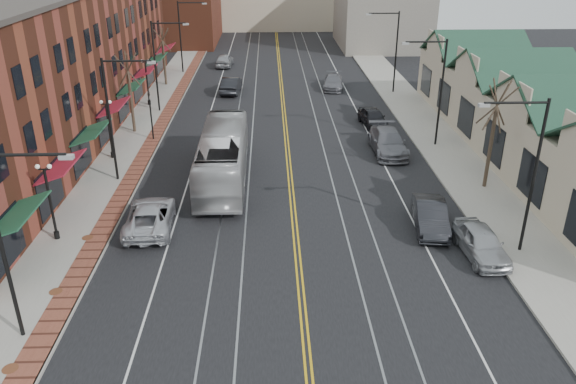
{
  "coord_description": "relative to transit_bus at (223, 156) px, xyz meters",
  "views": [
    {
      "loc": [
        -1.34,
        -18.67,
        14.97
      ],
      "look_at": [
        -0.37,
        9.49,
        2.0
      ],
      "focal_mm": 35.0,
      "sensor_mm": 36.0,
      "label": 1
    }
  ],
  "objects": [
    {
      "name": "lamppost_l_2",
      "position": [
        -8.37,
        4.07,
        0.5
      ],
      "size": [
        0.84,
        0.28,
        4.27
      ],
      "color": "black",
      "rests_on": "sidewalk_left"
    },
    {
      "name": "streetlight_r_0",
      "position": [
        15.47,
        -9.93,
        3.32
      ],
      "size": [
        3.33,
        0.25,
        8.0
      ],
      "color": "black",
      "rests_on": "sidewalk_right"
    },
    {
      "name": "manhole_near",
      "position": [
        -6.77,
        -17.93,
        -1.55
      ],
      "size": [
        0.6,
        0.6,
        0.02
      ],
      "primitive_type": "cylinder",
      "color": "#592D19",
      "rests_on": "sidewalk_left"
    },
    {
      "name": "tree_left_near",
      "position": [
        -8.07,
        10.07,
        1.81
      ],
      "size": [
        1.78,
        1.37,
        6.48
      ],
      "color": "#382B21",
      "rests_on": "sidewalk_left"
    },
    {
      "name": "distant_car_left",
      "position": [
        -0.82,
        22.76,
        -0.88
      ],
      "size": [
        2.15,
        5.13,
        1.65
      ],
      "primitive_type": "imported",
      "rotation": [
        0.0,
        0.0,
        3.06
      ],
      "color": "black",
      "rests_on": "ground"
    },
    {
      "name": "backdrop_mid",
      "position": [
        4.43,
        69.07,
        2.8
      ],
      "size": [
        22.0,
        14.0,
        9.0
      ],
      "primitive_type": "cube",
      "color": "#C4B297",
      "rests_on": "ground"
    },
    {
      "name": "manhole_mid",
      "position": [
        -6.77,
        -12.93,
        -1.55
      ],
      "size": [
        0.6,
        0.6,
        0.02
      ],
      "primitive_type": "cylinder",
      "color": "#592D19",
      "rests_on": "sidewalk_left"
    },
    {
      "name": "lamppost_l_3",
      "position": [
        -8.37,
        18.07,
        0.5
      ],
      "size": [
        0.84,
        0.28,
        4.27
      ],
      "color": "black",
      "rests_on": "sidewalk_left"
    },
    {
      "name": "tree_left_far",
      "position": [
        -8.07,
        26.07,
        1.57
      ],
      "size": [
        1.66,
        1.28,
        6.02
      ],
      "color": "#382B21",
      "rests_on": "sidewalk_left"
    },
    {
      "name": "tree_right_mid",
      "position": [
        16.93,
        -1.93,
        2.05
      ],
      "size": [
        1.9,
        1.46,
        6.93
      ],
      "color": "#382B21",
      "rests_on": "sidewalk_right"
    },
    {
      "name": "building_right",
      "position": [
        22.43,
        4.07,
        0.6
      ],
      "size": [
        8.0,
        36.0,
        4.6
      ],
      "primitive_type": "cube",
      "color": "#C4B297",
      "rests_on": "ground"
    },
    {
      "name": "distant_car_right",
      "position": [
        9.91,
        24.05,
        -0.98
      ],
      "size": [
        2.68,
        5.22,
        1.45
      ],
      "primitive_type": "imported",
      "rotation": [
        0.0,
        0.0,
        -0.13
      ],
      "color": "slate",
      "rests_on": "ground"
    },
    {
      "name": "sidewalk_left",
      "position": [
        -7.57,
        4.07,
        -1.63
      ],
      "size": [
        4.0,
        120.0,
        0.15
      ],
      "primitive_type": "cube",
      "color": "gray",
      "rests_on": "ground"
    },
    {
      "name": "streetlight_r_2",
      "position": [
        15.47,
        22.07,
        3.32
      ],
      "size": [
        3.33,
        0.25,
        8.0
      ],
      "color": "black",
      "rests_on": "sidewalk_right"
    },
    {
      "name": "traffic_signal",
      "position": [
        -6.17,
        8.07,
        0.64
      ],
      "size": [
        0.18,
        0.15,
        3.8
      ],
      "color": "black",
      "rests_on": "sidewalk_left"
    },
    {
      "name": "lamppost_l_1",
      "position": [
        -8.37,
        -7.93,
        0.5
      ],
      "size": [
        0.84,
        0.28,
        4.27
      ],
      "color": "black",
      "rests_on": "sidewalk_left"
    },
    {
      "name": "parked_suv",
      "position": [
        -3.61,
        -6.65,
        -0.95
      ],
      "size": [
        2.8,
        5.56,
        1.51
      ],
      "primitive_type": "imported",
      "rotation": [
        0.0,
        0.0,
        3.2
      ],
      "color": "silver",
      "rests_on": "ground"
    },
    {
      "name": "backdrop_right",
      "position": [
        19.43,
        49.07,
        3.8
      ],
      "size": [
        12.0,
        16.0,
        11.0
      ],
      "primitive_type": "cube",
      "color": "slate",
      "rests_on": "ground"
    },
    {
      "name": "building_left",
      "position": [
        -14.57,
        11.07,
        3.8
      ],
      "size": [
        10.0,
        50.0,
        11.0
      ],
      "primitive_type": "cube",
      "color": "brown",
      "rests_on": "ground"
    },
    {
      "name": "parked_car_b",
      "position": [
        11.93,
        -7.23,
        -0.93
      ],
      "size": [
        2.25,
        4.87,
        1.55
      ],
      "primitive_type": "imported",
      "rotation": [
        0.0,
        0.0,
        -0.13
      ],
      "color": "black",
      "rests_on": "ground"
    },
    {
      "name": "streetlight_l_2",
      "position": [
        -6.62,
        16.07,
        3.32
      ],
      "size": [
        3.33,
        0.25,
        8.0
      ],
      "color": "black",
      "rests_on": "sidewalk_left"
    },
    {
      "name": "transit_bus",
      "position": [
        0.0,
        0.0,
        0.0
      ],
      "size": [
        2.93,
        12.25,
        3.41
      ],
      "primitive_type": "imported",
      "rotation": [
        0.0,
        0.0,
        3.15
      ],
      "color": "#B5B5B8",
      "rests_on": "ground"
    },
    {
      "name": "manhole_far",
      "position": [
        -6.77,
        -7.93,
        -1.55
      ],
      "size": [
        0.6,
        0.6,
        0.02
      ],
      "primitive_type": "cylinder",
      "color": "#592D19",
      "rests_on": "sidewalk_left"
    },
    {
      "name": "sidewalk_right",
      "position": [
        16.43,
        4.07,
        -1.63
      ],
      "size": [
        4.0,
        120.0,
        0.15
      ],
      "primitive_type": "cube",
      "color": "gray",
      "rests_on": "ground"
    },
    {
      "name": "ground",
      "position": [
        4.43,
        -15.93,
        -1.7
      ],
      "size": [
        160.0,
        160.0,
        0.0
      ],
      "primitive_type": "plane",
      "color": "black",
      "rests_on": "ground"
    },
    {
      "name": "parked_car_d",
      "position": [
        11.93,
        11.28,
        -0.95
      ],
      "size": [
        2.34,
        4.63,
        1.51
      ],
      "primitive_type": "imported",
      "rotation": [
        0.0,
        0.0,
        0.13
      ],
      "color": "black",
      "rests_on": "ground"
    },
    {
      "name": "streetlight_l_0",
      "position": [
        -6.62,
        -15.93,
        3.32
      ],
      "size": [
        3.33,
        0.25,
        8.0
      ],
      "color": "black",
      "rests_on": "sidewalk_left"
    },
    {
      "name": "streetlight_l_3",
      "position": [
        -6.62,
        32.07,
        3.32
      ],
      "size": [
        3.33,
        0.25,
        8.0
      ],
      "color": "black",
      "rests_on": "sidewalk_left"
    },
    {
      "name": "streetlight_l_1",
      "position": [
        -6.62,
        0.07,
        3.32
      ],
      "size": [
        3.33,
        0.25,
        8.0
      ],
      "color": "black",
      "rests_on": "sidewalk_left"
    },
    {
      "name": "distant_car_far",
      "position": [
        -2.37,
        35.54,
        -0.91
      ],
      "size": [
        2.2,
        4.8,
        1.6
      ],
      "primitive_type": "imported",
      "rotation": [
        0.0,
        0.0,
        3.07
      ],
      "color": "#9D9FA4",
      "rests_on": "ground"
    },
    {
      "name": "streetlight_r_1",
      "position": [
        15.47,
        6.07,
        3.32
      ],
      "size": [
        3.33,
        0.25,
        8.0
      ],
      "color": "black",
      "rests_on": "sidewalk_right"
    },
    {
      "name": "parked_car_c",
      "position": [
        11.93,
        4.77,
        -0.85
      ],
      "size": [
        2.39,
        5.87,
        1.7
      ],
      "primitive_type": "imported",
      "rotation": [
        0.0,
        0.0,
        -0.0
      ],
      "color": "slate",
      "rests_on": "ground"
    },
    {
      "name": "parked_car_a",
      "position": [
        13.73,
        -10.23,
        -0.94
      ],
      "size": [
        2.05,
        4.59,
        1.53
      ],
      "primitive_type": "imported",
      "rotation": [
        0.0,
        0.0,
        0.05
      ],
      "color": "#A3A5AA",
      "rests_on": "ground"
    }
  ]
}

